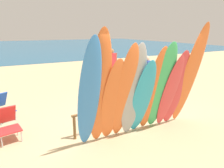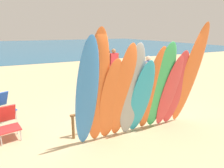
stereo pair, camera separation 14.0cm
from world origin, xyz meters
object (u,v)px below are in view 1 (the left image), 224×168
surfboard_orange_1 (100,91)px  surfboard_orange_6 (153,91)px  surfboard_orange_3 (125,94)px  beachgoer_near_rack (112,63)px  surfboard_orange_2 (113,102)px  surfboard_red_8 (169,93)px  beachgoer_strolling (147,72)px  beach_chair_red (1,106)px  surfboard_red_9 (176,89)px  beach_chair_blue (7,122)px  surfboard_orange_10 (189,77)px  surfboard_rack (129,108)px  surfboard_blue_0 (89,96)px  beachgoer_photographing (104,58)px  surfboard_green_7 (161,88)px  surfboard_grey_4 (133,92)px  surfboard_teal_5 (142,98)px

surfboard_orange_1 → surfboard_orange_6: (1.45, 0.02, -0.20)m
surfboard_orange_3 → surfboard_orange_6: (0.83, 0.02, -0.05)m
beachgoer_near_rack → surfboard_orange_2: bearing=-121.2°
surfboard_red_8 → beachgoer_near_rack: 5.51m
beachgoer_strolling → beach_chair_red: bearing=142.7°
surfboard_red_9 → beach_chair_blue: size_ratio=2.68×
surfboard_orange_6 → beach_chair_blue: bearing=155.5°
surfboard_orange_1 → surfboard_orange_10: bearing=3.9°
beachgoer_near_rack → surfboard_rack: bearing=-116.1°
beach_chair_red → beach_chair_blue: 1.30m
surfboard_orange_1 → surfboard_orange_2: bearing=13.5°
surfboard_rack → surfboard_orange_1: bearing=-152.1°
surfboard_orange_2 → beachgoer_near_rack: size_ratio=1.26×
surfboard_blue_0 → beachgoer_photographing: 8.01m
surfboard_rack → beachgoer_strolling: size_ratio=2.07×
surfboard_orange_2 → surfboard_green_7: 1.36m
surfboard_orange_3 → beachgoer_photographing: (2.81, 7.06, -0.21)m
surfboard_orange_3 → beachgoer_strolling: size_ratio=1.55×
surfboard_green_7 → surfboard_orange_10: bearing=-0.5°
beach_chair_red → surfboard_orange_6: bearing=-62.4°
surfboard_green_7 → surfboard_orange_10: 0.89m
surfboard_orange_2 → surfboard_grey_4: bearing=-7.1°
surfboard_blue_0 → beach_chair_red: 3.34m
surfboard_orange_3 → surfboard_teal_5: bearing=-2.2°
beachgoer_photographing → surfboard_green_7: bearing=-39.5°
surfboard_blue_0 → surfboard_orange_6: 1.71m
surfboard_orange_2 → beach_chair_blue: (-2.18, 1.36, -0.60)m
surfboard_orange_3 → surfboard_grey_4: (0.23, -0.00, -0.00)m
surfboard_green_7 → surfboard_grey_4: bearing=-176.5°
surfboard_orange_2 → surfboard_orange_6: 1.12m
surfboard_green_7 → beachgoer_near_rack: surfboard_green_7 is taller
surfboard_orange_2 → beach_chair_red: 3.57m
surfboard_rack → surfboard_orange_1: 1.52m
surfboard_grey_4 → beachgoer_photographing: surfboard_grey_4 is taller
surfboard_rack → beach_chair_red: bearing=146.2°
surfboard_teal_5 → beachgoer_near_rack: 5.70m
surfboard_orange_1 → surfboard_teal_5: size_ratio=1.33×
surfboard_blue_0 → surfboard_orange_2: size_ratio=1.23×
surfboard_orange_2 → surfboard_orange_6: (1.12, -0.02, 0.11)m
surfboard_orange_2 → surfboard_rack: bearing=32.0°
beach_chair_blue → beachgoer_strolling: bearing=5.6°
surfboard_orange_2 → surfboard_teal_5: size_ratio=1.03×
surfboard_orange_1 → beachgoer_strolling: (3.45, 2.93, -0.43)m
surfboard_green_7 → surfboard_red_9: 0.55m
surfboard_orange_3 → surfboard_orange_1: bearing=176.8°
surfboard_red_9 → surfboard_orange_10: 0.48m
surfboard_red_8 → beachgoer_photographing: (1.48, 7.09, -0.05)m
surfboard_blue_0 → surfboard_orange_10: bearing=-2.5°
surfboard_orange_2 → beachgoer_near_rack: (2.75, 5.33, -0.05)m
surfboard_rack → surfboard_orange_2: bearing=-145.4°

